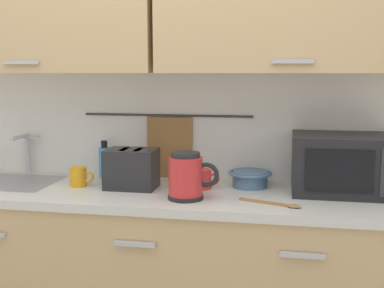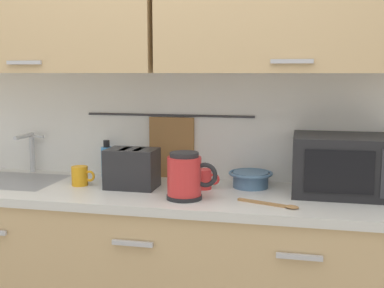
{
  "view_description": "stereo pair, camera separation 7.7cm",
  "coord_description": "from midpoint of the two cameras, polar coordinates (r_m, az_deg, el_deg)",
  "views": [
    {
      "loc": [
        0.6,
        -1.89,
        1.46
      ],
      "look_at": [
        0.18,
        0.33,
        1.12
      ],
      "focal_mm": 45.57,
      "sensor_mm": 36.0,
      "label": 1
    },
    {
      "loc": [
        0.67,
        -1.88,
        1.46
      ],
      "look_at": [
        0.18,
        0.33,
        1.12
      ],
      "focal_mm": 45.57,
      "sensor_mm": 36.0,
      "label": 2
    }
  ],
  "objects": [
    {
      "name": "mug_by_kettle",
      "position": [
        2.34,
        0.42,
        -4.12
      ],
      "size": [
        0.12,
        0.08,
        0.09
      ],
      "color": "red",
      "rests_on": "counter_unit"
    },
    {
      "name": "microwave",
      "position": [
        2.34,
        16.38,
        -2.25
      ],
      "size": [
        0.46,
        0.35,
        0.27
      ],
      "color": "black",
      "rests_on": "counter_unit"
    },
    {
      "name": "counter_unit",
      "position": [
        2.49,
        -5.55,
        -15.29
      ],
      "size": [
        2.53,
        0.64,
        0.9
      ],
      "color": "tan",
      "rests_on": "ground"
    },
    {
      "name": "dish_soap_bottle",
      "position": [
        2.63,
        -11.03,
        -2.0
      ],
      "size": [
        0.06,
        0.06,
        0.2
      ],
      "color": "#3F8CD8",
      "rests_on": "counter_unit"
    },
    {
      "name": "back_wall_assembly",
      "position": [
        2.5,
        -4.17,
        9.98
      ],
      "size": [
        3.7,
        0.41,
        2.5
      ],
      "color": "silver",
      "rests_on": "ground"
    },
    {
      "name": "wooden_spoon",
      "position": [
        2.09,
        8.87,
        -6.94
      ],
      "size": [
        0.27,
        0.12,
        0.01
      ],
      "color": "#9E7042",
      "rests_on": "counter_unit"
    },
    {
      "name": "sink_faucet",
      "position": [
        2.83,
        -19.63,
        -0.42
      ],
      "size": [
        0.09,
        0.17,
        0.22
      ],
      "color": "#B2B5BA",
      "rests_on": "counter_unit"
    },
    {
      "name": "mug_near_sink",
      "position": [
        2.46,
        -13.99,
        -3.74
      ],
      "size": [
        0.12,
        0.08,
        0.09
      ],
      "color": "orange",
      "rests_on": "counter_unit"
    },
    {
      "name": "toaster",
      "position": [
        2.36,
        -8.03,
        -2.86
      ],
      "size": [
        0.26,
        0.17,
        0.19
      ],
      "color": "#232326",
      "rests_on": "counter_unit"
    },
    {
      "name": "electric_kettle",
      "position": [
        2.14,
        -1.68,
        -3.82
      ],
      "size": [
        0.23,
        0.16,
        0.21
      ],
      "color": "black",
      "rests_on": "counter_unit"
    },
    {
      "name": "mixing_bowl",
      "position": [
        2.39,
        5.88,
        -3.96
      ],
      "size": [
        0.21,
        0.21,
        0.08
      ],
      "color": "#4C7093",
      "rests_on": "counter_unit"
    }
  ]
}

